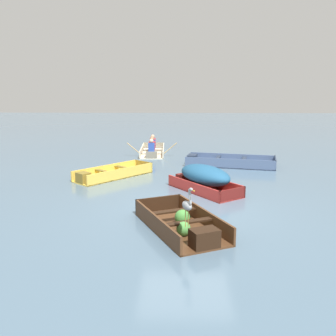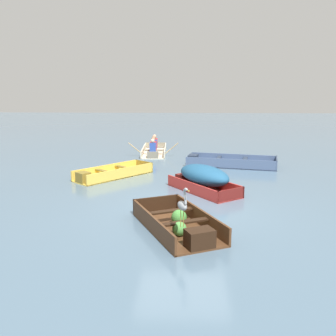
{
  "view_description": "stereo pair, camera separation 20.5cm",
  "coord_description": "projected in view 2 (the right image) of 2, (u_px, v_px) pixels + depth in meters",
  "views": [
    {
      "loc": [
        -0.18,
        -9.44,
        3.07
      ],
      "look_at": [
        -0.56,
        3.42,
        0.35
      ],
      "focal_mm": 40.0,
      "sensor_mm": 36.0,
      "label": 1
    },
    {
      "loc": [
        0.02,
        -9.43,
        3.07
      ],
      "look_at": [
        -0.56,
        3.42,
        0.35
      ],
      "focal_mm": 40.0,
      "sensor_mm": 36.0,
      "label": 2
    }
  ],
  "objects": [
    {
      "name": "ground_plane",
      "position": [
        183.0,
        208.0,
        9.85
      ],
      "size": [
        80.0,
        80.0,
        0.0
      ],
      "primitive_type": "plane",
      "color": "slate"
    },
    {
      "name": "dinghy_dark_varnish_foreground",
      "position": [
        179.0,
        225.0,
        8.21
      ],
      "size": [
        2.21,
        2.9,
        0.4
      ],
      "color": "#4C2D19",
      "rests_on": "ground"
    },
    {
      "name": "skiff_slate_blue_mid_moored",
      "position": [
        227.0,
        163.0,
        15.25
      ],
      "size": [
        3.74,
        1.98,
        0.39
      ],
      "color": "#475B7F",
      "rests_on": "ground"
    },
    {
      "name": "skiff_yellow_far_moored",
      "position": [
        111.0,
        174.0,
        13.21
      ],
      "size": [
        2.63,
        2.81,
        0.38
      ],
      "color": "#E5BC47",
      "rests_on": "ground"
    },
    {
      "name": "heron_on_dinghy",
      "position": [
        183.0,
        205.0,
        7.28
      ],
      "size": [
        0.27,
        0.44,
        0.84
      ],
      "color": "olive",
      "rests_on": "dinghy_dark_varnish_foreground"
    },
    {
      "name": "rowboat_cream_with_crew",
      "position": [
        154.0,
        150.0,
        17.88
      ],
      "size": [
        2.33,
        3.05,
        0.9
      ],
      "color": "beige",
      "rests_on": "ground"
    },
    {
      "name": "skiff_red_near_moored",
      "position": [
        203.0,
        177.0,
        11.38
      ],
      "size": [
        2.25,
        2.57,
        0.81
      ],
      "color": "#AD2D28",
      "rests_on": "ground"
    }
  ]
}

